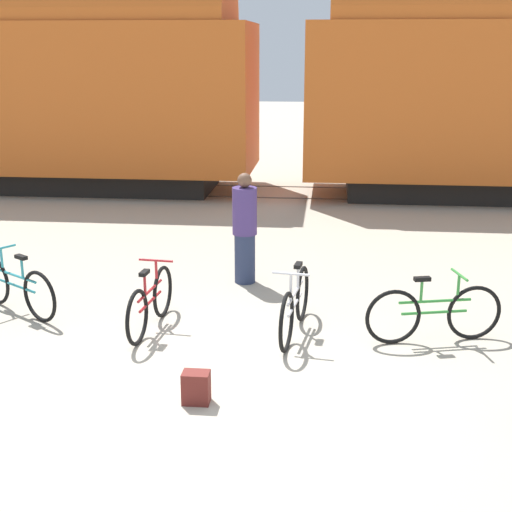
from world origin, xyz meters
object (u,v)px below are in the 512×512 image
(bicycle_teal, at_px, (16,286))
(bicycle_maroon, at_px, (150,302))
(backpack, at_px, (196,387))
(freight_train, at_px, (280,73))
(bicycle_silver, at_px, (295,305))
(bicycle_green, at_px, (434,313))
(person_in_purple, at_px, (245,229))

(bicycle_teal, height_order, bicycle_maroon, bicycle_teal)
(backpack, bearing_deg, freight_train, 89.76)
(freight_train, distance_m, bicycle_silver, 9.45)
(bicycle_green, xyz_separation_m, backpack, (-2.63, -1.86, -0.20))
(backpack, bearing_deg, bicycle_green, 35.30)
(bicycle_silver, relative_size, backpack, 5.23)
(bicycle_maroon, bearing_deg, bicycle_teal, 168.30)
(freight_train, bearing_deg, bicycle_maroon, -96.19)
(bicycle_silver, height_order, person_in_purple, person_in_purple)
(person_in_purple, xyz_separation_m, backpack, (-0.04, -3.92, -0.68))
(bicycle_green, xyz_separation_m, bicycle_teal, (-5.55, 0.43, 0.00))
(freight_train, height_order, bicycle_silver, freight_train)
(bicycle_maroon, bearing_deg, freight_train, 83.81)
(bicycle_silver, bearing_deg, freight_train, 95.45)
(bicycle_maroon, bearing_deg, bicycle_silver, 0.86)
(bicycle_teal, bearing_deg, freight_train, 71.17)
(bicycle_teal, relative_size, bicycle_silver, 0.86)
(backpack, bearing_deg, bicycle_maroon, 116.53)
(bicycle_green, relative_size, bicycle_silver, 0.96)
(bicycle_silver, distance_m, bicycle_maroon, 1.85)
(bicycle_green, bearing_deg, bicycle_teal, 175.52)
(bicycle_silver, xyz_separation_m, bicycle_maroon, (-1.85, -0.03, -0.02))
(bicycle_teal, distance_m, backpack, 3.72)
(bicycle_teal, xyz_separation_m, bicycle_silver, (3.83, -0.38, 0.01))
(person_in_purple, relative_size, backpack, 5.03)
(bicycle_maroon, bearing_deg, bicycle_green, -0.41)
(bicycle_teal, bearing_deg, person_in_purple, 28.77)
(bicycle_green, bearing_deg, bicycle_maroon, 179.59)
(bicycle_silver, xyz_separation_m, backpack, (-0.91, -1.92, -0.22))
(bicycle_teal, bearing_deg, bicycle_maroon, -11.70)
(bicycle_green, height_order, bicycle_silver, bicycle_silver)
(bicycle_green, height_order, backpack, bicycle_green)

